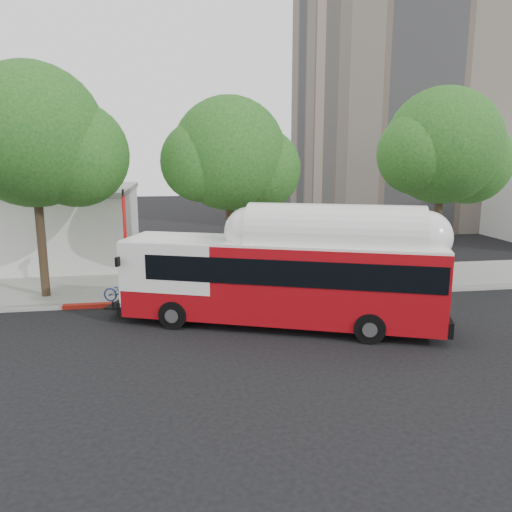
% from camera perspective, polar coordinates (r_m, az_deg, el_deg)
% --- Properties ---
extents(ground, '(120.00, 120.00, 0.00)m').
position_cam_1_polar(ground, '(17.71, 2.48, -8.56)').
color(ground, black).
rests_on(ground, ground).
extents(sidewalk, '(60.00, 5.00, 0.15)m').
position_cam_1_polar(sidewalk, '(23.80, -0.67, -3.09)').
color(sidewalk, gray).
rests_on(sidewalk, ground).
extents(curb_strip, '(60.00, 0.30, 0.15)m').
position_cam_1_polar(curb_strip, '(21.33, 0.37, -4.83)').
color(curb_strip, gray).
rests_on(curb_strip, ground).
extents(red_curb_segment, '(10.00, 0.32, 0.16)m').
position_cam_1_polar(red_curb_segment, '(21.06, -7.74, -5.13)').
color(red_curb_segment, maroon).
rests_on(red_curb_segment, ground).
extents(street_tree_left, '(6.67, 5.80, 9.74)m').
position_cam_1_polar(street_tree_left, '(22.44, -22.91, 11.98)').
color(street_tree_left, '#2D2116').
rests_on(street_tree_left, ground).
extents(street_tree_mid, '(5.75, 5.00, 8.62)m').
position_cam_1_polar(street_tree_mid, '(22.52, -2.06, 11.07)').
color(street_tree_mid, '#2D2116').
rests_on(street_tree_mid, ground).
extents(street_tree_right, '(6.21, 5.40, 9.18)m').
position_cam_1_polar(street_tree_right, '(25.60, 21.35, 11.14)').
color(street_tree_right, '#2D2116').
rests_on(street_tree_right, ground).
extents(apartment_tower, '(18.00, 18.00, 37.00)m').
position_cam_1_polar(apartment_tower, '(50.52, 17.77, 24.20)').
color(apartment_tower, tan).
rests_on(apartment_tower, ground).
extents(transit_bus, '(11.99, 6.26, 3.56)m').
position_cam_1_polar(transit_bus, '(17.78, 3.01, -2.86)').
color(transit_bus, '#9C0A11').
rests_on(transit_bus, ground).
extents(signal_pole, '(0.13, 0.45, 4.71)m').
position_cam_1_polar(signal_pole, '(21.05, -14.66, 1.13)').
color(signal_pole, red).
rests_on(signal_pole, ground).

